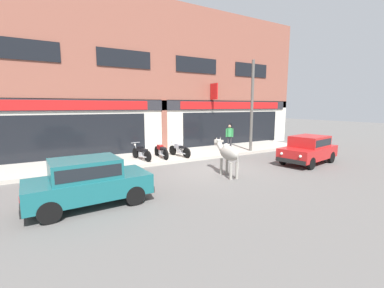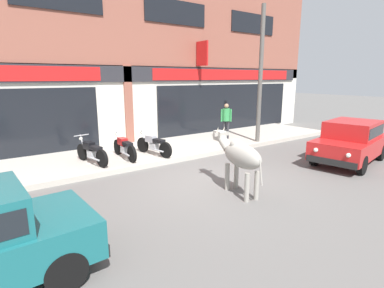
{
  "view_description": "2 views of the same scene",
  "coord_description": "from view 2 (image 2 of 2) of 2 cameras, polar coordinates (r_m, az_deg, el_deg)",
  "views": [
    {
      "loc": [
        -6.78,
        -9.68,
        3.01
      ],
      "look_at": [
        -0.6,
        1.0,
        1.18
      ],
      "focal_mm": 24.0,
      "sensor_mm": 36.0,
      "label": 1
    },
    {
      "loc": [
        -5.23,
        -6.29,
        2.93
      ],
      "look_at": [
        -0.0,
        1.0,
        0.92
      ],
      "focal_mm": 28.0,
      "sensor_mm": 36.0,
      "label": 2
    }
  ],
  "objects": [
    {
      "name": "cow",
      "position": [
        7.61,
        9.11,
        -2.17
      ],
      "size": [
        0.77,
        2.14,
        1.61
      ],
      "color": "#9E998E",
      "rests_on": "ground"
    },
    {
      "name": "ground_plane",
      "position": [
        8.69,
        3.89,
        -7.1
      ],
      "size": [
        90.0,
        90.0,
        0.0
      ],
      "primitive_type": "plane",
      "color": "#605E5B"
    },
    {
      "name": "utility_pole",
      "position": [
        13.2,
        12.91,
        12.57
      ],
      "size": [
        0.18,
        0.18,
        5.64
      ],
      "primitive_type": "cylinder",
      "color": "#595651",
      "rests_on": "sidewalk"
    },
    {
      "name": "pedestrian",
      "position": [
        13.69,
        6.53,
        5.08
      ],
      "size": [
        0.44,
        0.32,
        1.6
      ],
      "color": "#2D2D33",
      "rests_on": "sidewalk"
    },
    {
      "name": "sidewalk",
      "position": [
        11.82,
        -8.27,
        -1.45
      ],
      "size": [
        19.0,
        3.44,
        0.17
      ],
      "primitive_type": "cube",
      "color": "#B7AFA3",
      "rests_on": "ground"
    },
    {
      "name": "motorcycle_1",
      "position": [
        10.62,
        -12.78,
        -0.63
      ],
      "size": [
        0.52,
        1.81,
        0.88
      ],
      "color": "black",
      "rests_on": "sidewalk"
    },
    {
      "name": "shop_building",
      "position": [
        13.36,
        -13.07,
        19.33
      ],
      "size": [
        23.0,
        1.4,
        9.54
      ],
      "color": "#8E5142",
      "rests_on": "ground"
    },
    {
      "name": "motorcycle_2",
      "position": [
        10.89,
        -7.35,
        -0.08
      ],
      "size": [
        0.63,
        1.79,
        0.88
      ],
      "color": "black",
      "rests_on": "sidewalk"
    },
    {
      "name": "car_0",
      "position": [
        11.72,
        28.04,
        0.74
      ],
      "size": [
        3.79,
        2.19,
        1.46
      ],
      "color": "black",
      "rests_on": "ground"
    },
    {
      "name": "motorcycle_0",
      "position": [
        10.26,
        -18.61,
        -1.44
      ],
      "size": [
        0.61,
        1.79,
        0.88
      ],
      "color": "black",
      "rests_on": "sidewalk"
    }
  ]
}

